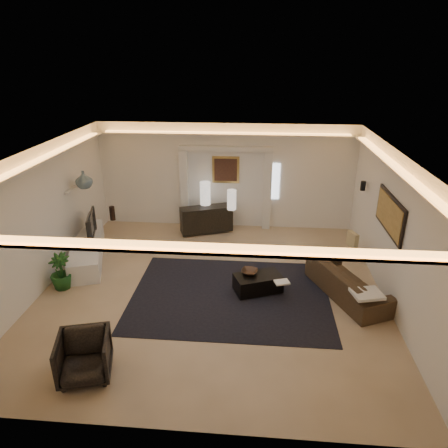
# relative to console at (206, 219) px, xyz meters

# --- Properties ---
(floor) EXTENTS (7.00, 7.00, 0.00)m
(floor) POSITION_rel_console_xyz_m (0.49, -2.93, -0.40)
(floor) COLOR tan
(floor) RESTS_ON ground
(ceiling) EXTENTS (7.00, 7.00, 0.00)m
(ceiling) POSITION_rel_console_xyz_m (0.49, -2.93, 2.50)
(ceiling) COLOR white
(ceiling) RESTS_ON ground
(wall_back) EXTENTS (7.00, 0.00, 7.00)m
(wall_back) POSITION_rel_console_xyz_m (0.49, 0.57, 1.05)
(wall_back) COLOR white
(wall_back) RESTS_ON ground
(wall_front) EXTENTS (7.00, 0.00, 7.00)m
(wall_front) POSITION_rel_console_xyz_m (0.49, -6.43, 1.05)
(wall_front) COLOR white
(wall_front) RESTS_ON ground
(wall_left) EXTENTS (0.00, 7.00, 7.00)m
(wall_left) POSITION_rel_console_xyz_m (-3.01, -2.93, 1.05)
(wall_left) COLOR white
(wall_left) RESTS_ON ground
(wall_right) EXTENTS (0.00, 7.00, 7.00)m
(wall_right) POSITION_rel_console_xyz_m (3.99, -2.93, 1.05)
(wall_right) COLOR white
(wall_right) RESTS_ON ground
(cove_soffit) EXTENTS (7.00, 7.00, 0.04)m
(cove_soffit) POSITION_rel_console_xyz_m (0.49, -2.93, 2.22)
(cove_soffit) COLOR silver
(cove_soffit) RESTS_ON ceiling
(daylight_slit) EXTENTS (0.25, 0.03, 1.00)m
(daylight_slit) POSITION_rel_console_xyz_m (1.84, 0.55, 0.95)
(daylight_slit) COLOR white
(daylight_slit) RESTS_ON wall_back
(area_rug) EXTENTS (4.00, 3.00, 0.01)m
(area_rug) POSITION_rel_console_xyz_m (0.89, -3.13, -0.39)
(area_rug) COLOR black
(area_rug) RESTS_ON ground
(pilaster_left) EXTENTS (0.22, 0.20, 2.20)m
(pilaster_left) POSITION_rel_console_xyz_m (-0.66, 0.47, 0.70)
(pilaster_left) COLOR silver
(pilaster_left) RESTS_ON ground
(pilaster_right) EXTENTS (0.22, 0.20, 2.20)m
(pilaster_right) POSITION_rel_console_xyz_m (1.64, 0.47, 0.70)
(pilaster_right) COLOR silver
(pilaster_right) RESTS_ON ground
(alcove_header) EXTENTS (2.52, 0.20, 0.12)m
(alcove_header) POSITION_rel_console_xyz_m (0.49, 0.47, 1.85)
(alcove_header) COLOR silver
(alcove_header) RESTS_ON wall_back
(painting_frame) EXTENTS (0.74, 0.04, 0.74)m
(painting_frame) POSITION_rel_console_xyz_m (0.49, 0.54, 1.25)
(painting_frame) COLOR tan
(painting_frame) RESTS_ON wall_back
(painting_canvas) EXTENTS (0.62, 0.02, 0.62)m
(painting_canvas) POSITION_rel_console_xyz_m (0.49, 0.52, 1.25)
(painting_canvas) COLOR #4C2D1E
(painting_canvas) RESTS_ON wall_back
(art_panel_frame) EXTENTS (0.04, 1.64, 0.74)m
(art_panel_frame) POSITION_rel_console_xyz_m (3.96, -2.63, 1.30)
(art_panel_frame) COLOR black
(art_panel_frame) RESTS_ON wall_right
(art_panel_gold) EXTENTS (0.02, 1.50, 0.62)m
(art_panel_gold) POSITION_rel_console_xyz_m (3.93, -2.63, 1.30)
(art_panel_gold) COLOR tan
(art_panel_gold) RESTS_ON wall_right
(wall_sconce) EXTENTS (0.12, 0.12, 0.22)m
(wall_sconce) POSITION_rel_console_xyz_m (3.87, -0.73, 1.28)
(wall_sconce) COLOR black
(wall_sconce) RESTS_ON wall_right
(wall_niche) EXTENTS (0.10, 0.55, 0.04)m
(wall_niche) POSITION_rel_console_xyz_m (-2.95, -1.53, 1.25)
(wall_niche) COLOR silver
(wall_niche) RESTS_ON wall_left
(console) EXTENTS (1.46, 0.91, 0.70)m
(console) POSITION_rel_console_xyz_m (0.00, 0.00, 0.00)
(console) COLOR black
(console) RESTS_ON ground
(lamp_left) EXTENTS (0.37, 0.37, 0.63)m
(lamp_left) POSITION_rel_console_xyz_m (-0.05, 0.22, 0.69)
(lamp_left) COLOR silver
(lamp_left) RESTS_ON console
(lamp_right) EXTENTS (0.31, 0.31, 0.54)m
(lamp_right) POSITION_rel_console_xyz_m (0.70, -0.11, 0.69)
(lamp_right) COLOR beige
(lamp_right) RESTS_ON console
(media_ledge) EXTENTS (1.45, 2.70, 0.49)m
(media_ledge) POSITION_rel_console_xyz_m (-2.66, -1.76, -0.17)
(media_ledge) COLOR white
(media_ledge) RESTS_ON ground
(tv) EXTENTS (1.06, 0.43, 0.61)m
(tv) POSITION_rel_console_xyz_m (-2.66, -1.57, 0.36)
(tv) COLOR black
(tv) RESTS_ON media_ledge
(figurine) EXTENTS (0.17, 0.17, 0.38)m
(figurine) POSITION_rel_console_xyz_m (-2.46, -0.45, 0.24)
(figurine) COLOR black
(figurine) RESTS_ON media_ledge
(ginger_jar) EXTENTS (0.52, 0.52, 0.41)m
(ginger_jar) POSITION_rel_console_xyz_m (-2.66, -1.44, 1.47)
(ginger_jar) COLOR #4B586D
(ginger_jar) RESTS_ON wall_niche
(plant) EXTENTS (0.47, 0.47, 0.79)m
(plant) POSITION_rel_console_xyz_m (-2.66, -3.13, -0.01)
(plant) COLOR #1B4A19
(plant) RESTS_ON ground
(sofa) EXTENTS (2.19, 1.57, 0.60)m
(sofa) POSITION_rel_console_xyz_m (3.26, -2.91, -0.10)
(sofa) COLOR #422118
(sofa) RESTS_ON ground
(throw_blanket) EXTENTS (0.62, 0.55, 0.06)m
(throw_blanket) POSITION_rel_console_xyz_m (3.42, -3.72, 0.15)
(throw_blanket) COLOR beige
(throw_blanket) RESTS_ON sofa
(throw_pillow) EXTENTS (0.22, 0.36, 0.35)m
(throw_pillow) POSITION_rel_console_xyz_m (3.64, -1.33, 0.15)
(throw_pillow) COLOR tan
(throw_pillow) RESTS_ON sofa
(coffee_table) EXTENTS (1.07, 0.83, 0.35)m
(coffee_table) POSITION_rel_console_xyz_m (1.44, -2.92, -0.20)
(coffee_table) COLOR black
(coffee_table) RESTS_ON ground
(bowl) EXTENTS (0.40, 0.40, 0.08)m
(bowl) POSITION_rel_console_xyz_m (1.26, -2.86, 0.05)
(bowl) COLOR #38261A
(bowl) RESTS_ON coffee_table
(magazine) EXTENTS (0.33, 0.28, 0.03)m
(magazine) POSITION_rel_console_xyz_m (1.91, -3.18, 0.02)
(magazine) COLOR white
(magazine) RESTS_ON coffee_table
(armchair) EXTENTS (0.93, 0.95, 0.71)m
(armchair) POSITION_rel_console_xyz_m (-1.16, -5.55, -0.05)
(armchair) COLOR black
(armchair) RESTS_ON ground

